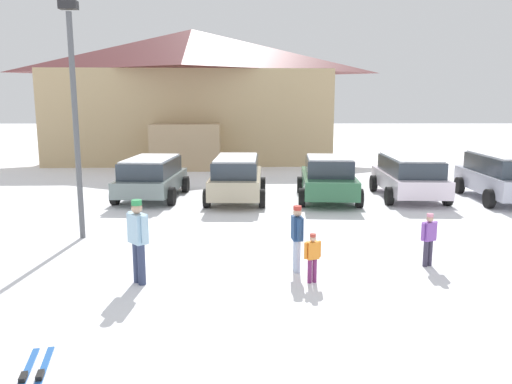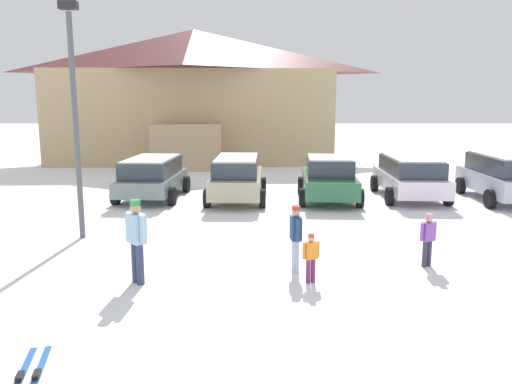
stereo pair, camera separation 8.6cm
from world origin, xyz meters
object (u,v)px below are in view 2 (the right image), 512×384
(parked_silver_wagon, at_px, (504,176))
(lamp_post, at_px, (75,110))
(skier_adult_in_blue_parka, at_px, (137,237))
(pair_of_skis, at_px, (29,376))
(skier_teen_in_navy_coat, at_px, (296,235))
(ski_lodge, at_px, (195,94))
(parked_grey_wagon, at_px, (153,176))
(parked_white_suv, at_px, (410,175))
(skier_child_in_purple_jacket, at_px, (428,237))
(parked_beige_suv, at_px, (237,177))
(skier_child_in_orange_jacket, at_px, (311,255))
(parked_green_coupe, at_px, (329,178))

(parked_silver_wagon, relative_size, lamp_post, 0.76)
(skier_adult_in_blue_parka, height_order, pair_of_skis, skier_adult_in_blue_parka)
(skier_teen_in_navy_coat, bearing_deg, skier_adult_in_blue_parka, -167.79)
(ski_lodge, bearing_deg, lamp_post, -92.24)
(ski_lodge, distance_m, pair_of_skis, 25.99)
(parked_grey_wagon, bearing_deg, parked_white_suv, 0.09)
(skier_child_in_purple_jacket, bearing_deg, skier_adult_in_blue_parka, -170.38)
(parked_beige_suv, bearing_deg, skier_child_in_orange_jacket, -78.24)
(skier_child_in_orange_jacket, xyz_separation_m, skier_child_in_purple_jacket, (2.62, 0.99, 0.10))
(parked_white_suv, distance_m, parked_silver_wagon, 3.25)
(parked_beige_suv, relative_size, skier_teen_in_navy_coat, 3.12)
(ski_lodge, bearing_deg, parked_silver_wagon, -47.57)
(parked_green_coupe, xyz_separation_m, parked_silver_wagon, (6.26, -0.15, 0.09))
(parked_beige_suv, xyz_separation_m, skier_child_in_purple_jacket, (4.37, -7.45, -0.21))
(parked_beige_suv, distance_m, parked_white_suv, 6.36)
(parked_beige_suv, height_order, lamp_post, lamp_post)
(parked_white_suv, bearing_deg, ski_lodge, 125.34)
(ski_lodge, relative_size, lamp_post, 2.86)
(skier_child_in_orange_jacket, xyz_separation_m, pair_of_skis, (-4.00, -3.45, -0.54))
(parked_white_suv, height_order, skier_child_in_orange_jacket, parked_white_suv)
(ski_lodge, height_order, parked_green_coupe, ski_lodge)
(parked_beige_suv, height_order, pair_of_skis, parked_beige_suv)
(skier_teen_in_navy_coat, xyz_separation_m, lamp_post, (-5.39, 2.69, 2.52))
(ski_lodge, distance_m, skier_teen_in_navy_coat, 22.29)
(ski_lodge, distance_m, parked_grey_wagon, 13.77)
(skier_child_in_purple_jacket, xyz_separation_m, lamp_post, (-8.25, 2.35, 2.66))
(parked_white_suv, xyz_separation_m, skier_child_in_orange_jacket, (-4.59, -8.83, -0.29))
(parked_beige_suv, distance_m, skier_child_in_orange_jacket, 8.63)
(parked_green_coupe, xyz_separation_m, skier_adult_in_blue_parka, (-4.94, -8.49, 0.13))
(pair_of_skis, bearing_deg, parked_green_coupe, 65.00)
(lamp_post, bearing_deg, parked_grey_wagon, 82.25)
(parked_beige_suv, bearing_deg, parked_white_suv, 3.53)
(parked_green_coupe, xyz_separation_m, lamp_post, (-7.19, -5.13, 2.50))
(skier_teen_in_navy_coat, distance_m, pair_of_skis, 5.62)
(pair_of_skis, bearing_deg, parked_white_suv, 55.00)
(parked_beige_suv, xyz_separation_m, skier_adult_in_blue_parka, (-1.63, -8.46, 0.08))
(parked_grey_wagon, bearing_deg, skier_child_in_orange_jacket, -60.98)
(parked_white_suv, bearing_deg, parked_green_coupe, -173.19)
(ski_lodge, height_order, lamp_post, ski_lodge)
(pair_of_skis, height_order, lamp_post, lamp_post)
(parked_grey_wagon, relative_size, lamp_post, 0.72)
(parked_grey_wagon, distance_m, skier_child_in_orange_jacket, 10.09)
(parked_silver_wagon, distance_m, pair_of_skis, 16.70)
(parked_beige_suv, height_order, skier_child_in_orange_jacket, parked_beige_suv)
(parked_silver_wagon, height_order, skier_adult_in_blue_parka, parked_silver_wagon)
(parked_green_coupe, bearing_deg, ski_lodge, 115.13)
(ski_lodge, distance_m, skier_child_in_orange_jacket, 23.01)
(parked_beige_suv, relative_size, skier_child_in_purple_jacket, 3.77)
(skier_teen_in_navy_coat, height_order, skier_child_in_orange_jacket, skier_teen_in_navy_coat)
(lamp_post, bearing_deg, skier_child_in_orange_jacket, -30.67)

